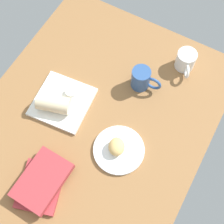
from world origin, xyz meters
TOP-DOWN VIEW (x-y plane):
  - dining_table at (0.00, 0.00)cm, footprint 110.00×90.00cm
  - round_plate at (7.67, 15.06)cm, footprint 19.95×19.95cm
  - scone_pastry at (7.84, 14.13)cm, footprint 9.24×8.70cm
  - square_plate at (0.71, -15.25)cm, footprint 24.27×24.27cm
  - sauce_cup at (-4.12, -13.99)cm, footprint 4.55×4.55cm
  - breakfast_wrap at (4.57, -16.26)cm, footprint 10.48×14.63cm
  - book_stack at (33.01, -3.44)cm, footprint 24.02×19.73cm
  - coffee_mug at (-22.66, 9.28)cm, footprint 7.83×13.11cm
  - second_mug at (-40.14, 21.52)cm, footprint 12.20×8.84cm

SIDE VIEW (x-z plane):
  - dining_table at x=0.00cm, z-range 0.00..4.00cm
  - round_plate at x=7.67cm, z-range 4.00..5.40cm
  - square_plate at x=0.71cm, z-range 4.00..5.60cm
  - book_stack at x=33.01cm, z-range 4.06..9.18cm
  - sauce_cup at x=-4.12cm, z-range 5.68..7.69cm
  - scone_pastry at x=7.84cm, z-range 5.40..10.15cm
  - second_mug at x=-40.14cm, z-range 4.10..12.70cm
  - breakfast_wrap at x=4.57cm, z-range 5.60..12.59cm
  - coffee_mug at x=-22.66cm, z-range 4.10..14.13cm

